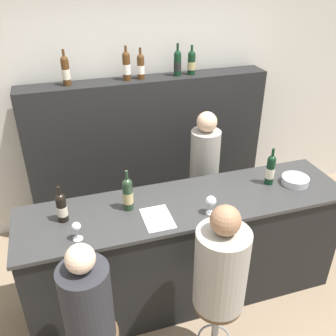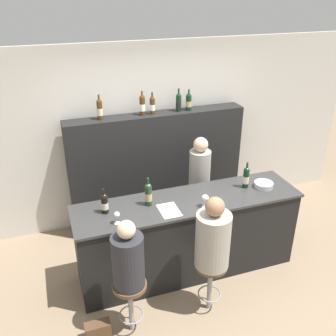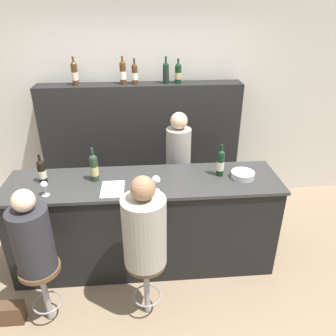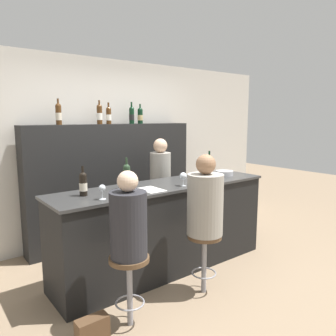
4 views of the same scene
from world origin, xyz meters
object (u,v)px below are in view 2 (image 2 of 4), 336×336
at_px(wine_bottle_backbar_2, 152,105).
at_px(wine_bottle_backbar_3, 179,102).
at_px(guest_seated_left, 128,259).
at_px(bartender, 199,192).
at_px(wine_glass_0, 117,215).
at_px(wine_bottle_counter_1, 148,194).
at_px(wine_bottle_backbar_0, 100,109).
at_px(wine_glass_1, 205,198).
at_px(wine_bottle_counter_2, 246,177).
at_px(metal_bowl, 264,185).
at_px(wine_bottle_backbar_4, 189,102).
at_px(handbag, 98,331).
at_px(bar_stool_right, 211,274).
at_px(wine_bottle_backbar_1, 142,105).
at_px(bar_stool_left, 130,294).
at_px(guest_seated_right, 213,238).
at_px(wine_bottle_counter_0, 105,203).

bearing_deg(wine_bottle_backbar_2, wine_bottle_backbar_3, -0.00).
distance_m(guest_seated_left, bartender, 1.86).
xyz_separation_m(wine_bottle_backbar_2, wine_glass_0, (-0.82, -1.40, -0.69)).
xyz_separation_m(wine_bottle_counter_1, wine_bottle_backbar_0, (-0.29, 1.15, 0.66)).
bearing_deg(wine_glass_1, wine_bottle_counter_2, 20.77).
relative_size(metal_bowl, bartender, 0.15).
distance_m(wine_bottle_backbar_3, metal_bowl, 1.58).
distance_m(wine_bottle_backbar_4, handbag, 3.05).
bearing_deg(bar_stool_right, guest_seated_left, 180.00).
bearing_deg(wine_bottle_backbar_1, wine_bottle_backbar_3, -0.00).
bearing_deg(bartender, bar_stool_left, -134.77).
relative_size(wine_bottle_counter_2, wine_bottle_backbar_0, 1.02).
relative_size(wine_bottle_backbar_0, wine_bottle_backbar_2, 1.10).
bearing_deg(wine_bottle_backbar_2, guest_seated_left, -113.85).
xyz_separation_m(wine_bottle_backbar_0, guest_seated_right, (0.75, -1.87, -0.86)).
bearing_deg(wine_bottle_counter_1, guest_seated_left, -120.09).
bearing_deg(guest_seated_right, bartender, 72.20).
relative_size(wine_bottle_counter_2, wine_bottle_backbar_1, 1.03).
xyz_separation_m(wine_bottle_counter_2, guest_seated_right, (-0.77, -0.72, -0.19)).
bearing_deg(metal_bowl, wine_glass_0, -174.62).
bearing_deg(wine_glass_1, wine_bottle_backbar_3, 81.79).
distance_m(guest_seated_left, handbag, 0.90).
distance_m(wine_bottle_counter_2, wine_bottle_backbar_0, 2.02).
bearing_deg(handbag, bartender, 38.43).
relative_size(wine_bottle_counter_0, wine_bottle_backbar_0, 0.90).
height_order(wine_bottle_counter_0, wine_bottle_backbar_0, wine_bottle_backbar_0).
bearing_deg(wine_bottle_backbar_1, bartender, -42.85).
bearing_deg(guest_seated_left, wine_glass_0, 89.16).
height_order(wine_bottle_counter_2, wine_bottle_backbar_3, wine_bottle_backbar_3).
height_order(wine_bottle_counter_1, wine_bottle_counter_2, wine_bottle_counter_1).
bearing_deg(wine_glass_0, wine_bottle_backbar_1, 63.94).
relative_size(wine_bottle_counter_0, wine_bottle_backbar_2, 0.99).
xyz_separation_m(wine_glass_0, guest_seated_right, (0.87, -0.48, -0.16)).
bearing_deg(wine_bottle_counter_2, wine_bottle_backbar_2, 125.40).
bearing_deg(wine_bottle_counter_2, bartender, 120.65).
bearing_deg(wine_bottle_backbar_2, wine_bottle_backbar_0, -180.00).
xyz_separation_m(wine_bottle_backbar_2, bar_stool_left, (-0.83, -1.87, -1.32)).
distance_m(wine_bottle_backbar_3, guest_seated_left, 2.39).
bearing_deg(wine_bottle_counter_1, wine_bottle_counter_2, 0.00).
relative_size(guest_seated_right, handbag, 3.09).
relative_size(wine_bottle_backbar_4, bartender, 0.19).
xyz_separation_m(wine_bottle_counter_2, wine_bottle_backbar_3, (-0.45, 1.15, 0.65)).
distance_m(wine_bottle_backbar_0, wine_bottle_backbar_2, 0.70).
xyz_separation_m(wine_bottle_backbar_2, bar_stool_right, (0.05, -1.87, -1.32)).
bearing_deg(wine_bottle_counter_1, wine_bottle_backbar_3, 55.84).
bearing_deg(wine_bottle_backbar_3, wine_bottle_backbar_4, 0.00).
relative_size(bar_stool_left, guest_seated_right, 0.77).
height_order(wine_bottle_backbar_4, wine_glass_1, wine_bottle_backbar_4).
height_order(wine_bottle_backbar_0, handbag, wine_bottle_backbar_0).
xyz_separation_m(bar_stool_right, handbag, (-1.23, -0.00, -0.38)).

